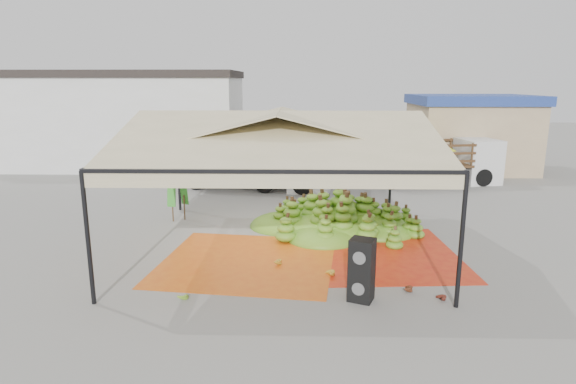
{
  "coord_description": "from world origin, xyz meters",
  "views": [
    {
      "loc": [
        0.53,
        -13.77,
        4.82
      ],
      "look_at": [
        0.2,
        1.5,
        1.3
      ],
      "focal_mm": 30.0,
      "sensor_mm": 36.0,
      "label": 1
    }
  ],
  "objects_px": {
    "truck_left": "(264,157)",
    "truck_right": "(439,157)",
    "speaker_stack": "(362,270)",
    "banana_heap": "(335,212)",
    "vendor": "(341,186)"
  },
  "relations": [
    {
      "from": "banana_heap",
      "to": "truck_right",
      "type": "distance_m",
      "value": 9.45
    },
    {
      "from": "vendor",
      "to": "banana_heap",
      "type": "bearing_deg",
      "value": 82.22
    },
    {
      "from": "banana_heap",
      "to": "vendor",
      "type": "distance_m",
      "value": 2.86
    },
    {
      "from": "vendor",
      "to": "truck_left",
      "type": "height_order",
      "value": "truck_left"
    },
    {
      "from": "banana_heap",
      "to": "truck_right",
      "type": "relative_size",
      "value": 0.89
    },
    {
      "from": "vendor",
      "to": "truck_left",
      "type": "distance_m",
      "value": 4.89
    },
    {
      "from": "truck_left",
      "to": "truck_right",
      "type": "height_order",
      "value": "truck_left"
    },
    {
      "from": "speaker_stack",
      "to": "truck_right",
      "type": "height_order",
      "value": "truck_right"
    },
    {
      "from": "banana_heap",
      "to": "speaker_stack",
      "type": "distance_m",
      "value": 5.28
    },
    {
      "from": "truck_left",
      "to": "banana_heap",
      "type": "bearing_deg",
      "value": -56.17
    },
    {
      "from": "speaker_stack",
      "to": "banana_heap",
      "type": "bearing_deg",
      "value": 115.45
    },
    {
      "from": "banana_heap",
      "to": "truck_right",
      "type": "bearing_deg",
      "value": 53.91
    },
    {
      "from": "truck_right",
      "to": "truck_left",
      "type": "bearing_deg",
      "value": 178.18
    },
    {
      "from": "speaker_stack",
      "to": "truck_right",
      "type": "distance_m",
      "value": 13.96
    },
    {
      "from": "speaker_stack",
      "to": "vendor",
      "type": "distance_m",
      "value": 8.09
    }
  ]
}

